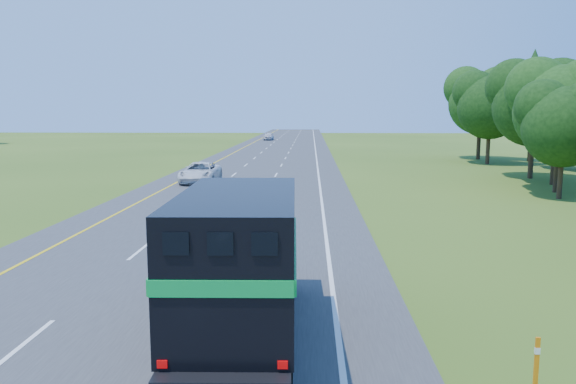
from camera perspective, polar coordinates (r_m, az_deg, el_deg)
name	(u,v)px	position (r m, az deg, el deg)	size (l,w,h in m)	color
road	(258,171)	(51.63, -3.05, 2.11)	(15.00, 260.00, 0.04)	#38383A
lane_markings	(258,171)	(51.63, -3.05, 2.13)	(11.15, 260.00, 0.01)	yellow
horse_truck	(241,259)	(13.36, -4.78, -6.78)	(2.76, 8.16, 3.58)	black
white_suv	(200,172)	(43.68, -8.89, 1.98)	(2.57, 5.58, 1.55)	silver
far_car	(269,136)	(110.23, -1.99, 5.68)	(1.77, 4.39, 1.50)	silver
delineator	(536,365)	(12.10, 23.92, -15.74)	(0.10, 0.05, 1.17)	orange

